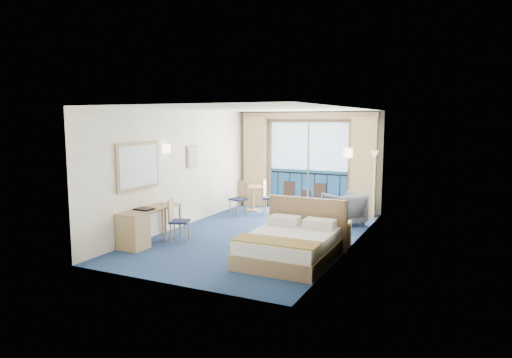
% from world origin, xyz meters
% --- Properties ---
extents(floor, '(6.50, 6.50, 0.00)m').
position_xyz_m(floor, '(0.00, 0.00, 0.00)').
color(floor, navy).
rests_on(floor, ground).
extents(room_walls, '(4.04, 6.54, 2.72)m').
position_xyz_m(room_walls, '(0.00, 0.00, 1.78)').
color(room_walls, beige).
rests_on(room_walls, ground).
extents(balcony_door, '(2.36, 0.03, 2.52)m').
position_xyz_m(balcony_door, '(-0.01, 3.22, 1.14)').
color(balcony_door, navy).
rests_on(balcony_door, room_walls).
extents(curtain_left, '(0.65, 0.22, 2.55)m').
position_xyz_m(curtain_left, '(-1.55, 3.07, 1.28)').
color(curtain_left, tan).
rests_on(curtain_left, room_walls).
extents(curtain_right, '(0.65, 0.22, 2.55)m').
position_xyz_m(curtain_right, '(1.55, 3.07, 1.28)').
color(curtain_right, tan).
rests_on(curtain_right, room_walls).
extents(pelmet, '(3.80, 0.25, 0.18)m').
position_xyz_m(pelmet, '(0.00, 3.10, 2.58)').
color(pelmet, '#9E7C56').
rests_on(pelmet, room_walls).
extents(mirror, '(0.05, 1.25, 0.95)m').
position_xyz_m(mirror, '(-1.97, -1.50, 1.55)').
color(mirror, '#9E7C56').
rests_on(mirror, room_walls).
extents(wall_print, '(0.04, 0.42, 0.52)m').
position_xyz_m(wall_print, '(-1.97, 0.45, 1.60)').
color(wall_print, '#9E7C56').
rests_on(wall_print, room_walls).
extents(sconce_left, '(0.18, 0.18, 0.18)m').
position_xyz_m(sconce_left, '(-1.94, -0.60, 1.85)').
color(sconce_left, beige).
rests_on(sconce_left, room_walls).
extents(sconce_right, '(0.18, 0.18, 0.18)m').
position_xyz_m(sconce_right, '(1.94, -0.15, 1.85)').
color(sconce_right, beige).
rests_on(sconce_right, room_walls).
extents(bed, '(1.58, 1.88, 0.99)m').
position_xyz_m(bed, '(1.26, -1.37, 0.28)').
color(bed, '#9E7C56').
rests_on(bed, ground).
extents(nightstand, '(0.37, 0.35, 0.49)m').
position_xyz_m(nightstand, '(1.79, -0.04, 0.24)').
color(nightstand, tan).
rests_on(nightstand, ground).
extents(phone, '(0.20, 0.17, 0.08)m').
position_xyz_m(phone, '(1.83, -0.07, 0.52)').
color(phone, white).
rests_on(phone, nightstand).
extents(armchair, '(1.14, 1.14, 0.75)m').
position_xyz_m(armchair, '(1.38, 1.84, 0.38)').
color(armchair, '#4D545D').
rests_on(armchair, ground).
extents(floor_lamp, '(0.24, 0.24, 1.71)m').
position_xyz_m(floor_lamp, '(1.88, 2.74, 1.30)').
color(floor_lamp, silver).
rests_on(floor_lamp, ground).
extents(desk, '(0.52, 1.50, 0.70)m').
position_xyz_m(desk, '(-1.73, -1.88, 0.39)').
color(desk, '#9E7C56').
rests_on(desk, ground).
extents(desk_chair, '(0.49, 0.48, 0.87)m').
position_xyz_m(desk_chair, '(-1.32, -1.18, 0.49)').
color(desk_chair, '#1C2442').
rests_on(desk_chair, ground).
extents(folder, '(0.36, 0.27, 0.03)m').
position_xyz_m(folder, '(-1.75, -1.64, 0.72)').
color(folder, black).
rests_on(folder, desk).
extents(desk_lamp, '(0.12, 0.12, 0.46)m').
position_xyz_m(desk_lamp, '(-1.81, -0.97, 1.05)').
color(desk_lamp, silver).
rests_on(desk_lamp, desk).
extents(round_table, '(0.74, 0.74, 0.67)m').
position_xyz_m(round_table, '(-1.30, 2.38, 0.50)').
color(round_table, '#9E7C56').
rests_on(round_table, ground).
extents(table_chair_a, '(0.48, 0.47, 0.90)m').
position_xyz_m(table_chair_a, '(-0.74, 2.15, 0.51)').
color(table_chair_a, '#1C2442').
rests_on(table_chair_a, ground).
extents(table_chair_b, '(0.47, 0.47, 0.87)m').
position_xyz_m(table_chair_b, '(-1.36, 1.75, 0.49)').
color(table_chair_b, '#1C2442').
rests_on(table_chair_b, ground).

